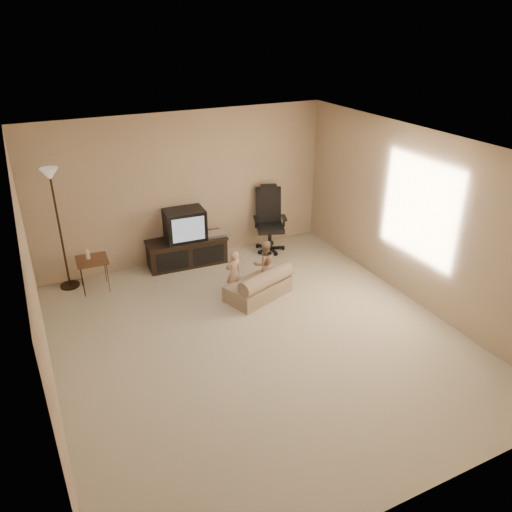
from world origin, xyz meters
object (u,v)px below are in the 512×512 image
at_px(child_sofa, 260,286).
at_px(office_chair, 269,227).
at_px(toddler_right, 265,264).
at_px(floor_lamp, 55,203).
at_px(side_table, 92,260).
at_px(toddler_left, 234,273).
at_px(tv_stand, 187,242).

bearing_deg(child_sofa, office_chair, 38.26).
distance_m(office_chair, toddler_right, 1.38).
bearing_deg(floor_lamp, office_chair, -2.16).
relative_size(side_table, toddler_left, 0.94).
height_order(toddler_left, toddler_right, toddler_right).
distance_m(child_sofa, toddler_left, 0.44).
relative_size(child_sofa, toddler_right, 1.43).
distance_m(tv_stand, side_table, 1.58).
bearing_deg(floor_lamp, child_sofa, -32.60).
xyz_separation_m(child_sofa, toddler_left, (-0.31, 0.26, 0.17)).
bearing_deg(toddler_right, child_sofa, 60.14).
relative_size(child_sofa, toddler_left, 1.50).
height_order(side_table, floor_lamp, floor_lamp).
bearing_deg(office_chair, toddler_right, -101.17).
bearing_deg(office_chair, floor_lamp, -163.00).
xyz_separation_m(child_sofa, toddler_right, (0.22, 0.29, 0.19)).
bearing_deg(toddler_left, floor_lamp, -38.03).
relative_size(toddler_left, toddler_right, 0.95).
xyz_separation_m(tv_stand, toddler_right, (0.83, -1.26, -0.02)).
relative_size(floor_lamp, toddler_left, 2.60).
bearing_deg(floor_lamp, tv_stand, -1.76).
relative_size(side_table, toddler_right, 0.90).
distance_m(office_chair, floor_lamp, 3.58).
bearing_deg(side_table, tv_stand, 7.10).
bearing_deg(toddler_right, floor_lamp, -18.32).
bearing_deg(child_sofa, toddler_left, 120.33).
height_order(office_chair, floor_lamp, floor_lamp).
xyz_separation_m(tv_stand, floor_lamp, (-1.92, 0.06, 0.98)).
bearing_deg(child_sofa, floor_lamp, 127.44).
xyz_separation_m(floor_lamp, child_sofa, (2.52, -1.61, -1.19)).
distance_m(tv_stand, child_sofa, 1.68).
height_order(tv_stand, floor_lamp, floor_lamp).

